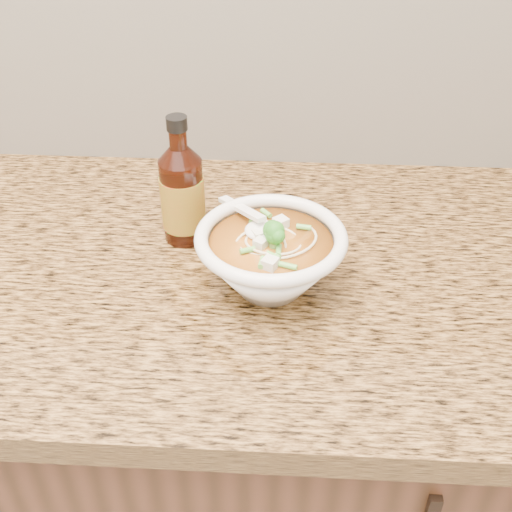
{
  "coord_description": "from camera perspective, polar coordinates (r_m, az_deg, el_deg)",
  "views": [
    {
      "loc": [
        0.32,
        0.91,
        1.47
      ],
      "look_at": [
        0.28,
        1.61,
        0.95
      ],
      "focal_mm": 45.0,
      "sensor_mm": 36.0,
      "label": 1
    }
  ],
  "objects": [
    {
      "name": "counter_slab",
      "position": [
        1.02,
        -15.67,
        -0.63
      ],
      "size": [
        4.0,
        0.68,
        0.04
      ],
      "primitive_type": "cube",
      "color": "olive",
      "rests_on": "cabinet"
    },
    {
      "name": "hot_sauce_bottle",
      "position": [
        0.97,
        -6.56,
        5.42
      ],
      "size": [
        0.08,
        0.08,
        0.2
      ],
      "rotation": [
        0.0,
        0.0,
        0.34
      ],
      "color": "#3A1207",
      "rests_on": "counter_slab"
    },
    {
      "name": "soup_bowl",
      "position": [
        0.87,
        1.28,
        -0.28
      ],
      "size": [
        0.21,
        0.21,
        0.11
      ],
      "rotation": [
        0.0,
        0.0,
        0.1
      ],
      "color": "white",
      "rests_on": "counter_slab"
    },
    {
      "name": "cabinet",
      "position": [
        1.33,
        -12.41,
        -16.23
      ],
      "size": [
        4.0,
        0.65,
        0.86
      ],
      "primitive_type": "cube",
      "color": "black",
      "rests_on": "ground"
    }
  ]
}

